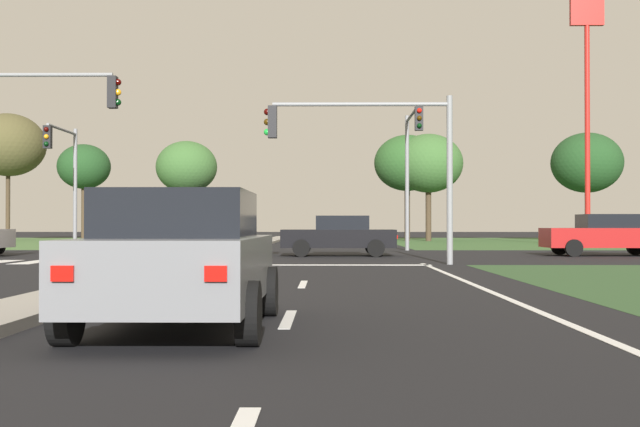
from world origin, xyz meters
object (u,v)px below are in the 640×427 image
Objects in this scene: treeline_third at (187,167)px; car_grey_fourth at (181,259)px; car_red_second at (606,235)px; treeline_near at (8,145)px; car_maroon_fifth at (154,235)px; car_navy_sixth at (237,231)px; fastfood_pole_sign at (587,67)px; treeline_second at (84,167)px; treeline_fourth at (407,163)px; traffic_signal_near_right at (376,146)px; traffic_signal_far_left at (65,165)px; treeline_fifth at (428,164)px; car_black_third at (339,235)px; pedestrian_at_median at (248,223)px; traffic_signal_near_left at (6,127)px; traffic_signal_far_right at (411,154)px; treeline_sixth at (587,163)px.

car_grey_fourth is at bearing -80.29° from treeline_third.
treeline_near is at bearing 49.75° from car_red_second.
car_red_second reaches higher than car_maroon_fifth.
car_navy_sixth is 0.33× the size of fastfood_pole_sign.
treeline_second is at bearing -15.21° from treeline_near.
car_grey_fourth is (-12.18, -22.00, -0.01)m from car_red_second.
treeline_third is at bearing 177.75° from treeline_fourth.
treeline_near is 13.10m from treeline_third.
treeline_near is 29.17m from treeline_fourth.
treeline_third is at bearing 147.13° from fastfood_pole_sign.
treeline_fourth is at bearing -164.26° from car_navy_sixth.
traffic_signal_near_right reaches higher than car_navy_sixth.
traffic_signal_far_left is (-9.93, 26.89, 3.01)m from car_grey_fourth.
car_black_third is at bearing -103.57° from treeline_fifth.
traffic_signal_near_left is at bearing -135.53° from pedestrian_at_median.
traffic_signal_near_left is 0.77× the size of treeline_fourth.
traffic_signal_near_right is (-9.10, -6.86, 2.72)m from car_red_second.
traffic_signal_near_left is (-10.03, -6.66, 3.33)m from car_black_third.
traffic_signal_near_right reaches higher than pedestrian_at_median.
car_navy_sixth is 7.41m from treeline_third.
treeline_near reaches higher than traffic_signal_near_right.
treeline_third is (-11.84, 36.03, 1.86)m from traffic_signal_near_right.
car_maroon_fifth is (-17.29, 0.75, -0.03)m from car_red_second.
pedestrian_at_median is at bearing 98.21° from car_navy_sixth.
car_red_second is 11.72m from traffic_signal_near_right.
treeline_third is (12.99, 0.45, -1.61)m from treeline_near.
traffic_signal_far_left is 24.36m from treeline_third.
treeline_fourth is (2.13, 24.04, 1.37)m from traffic_signal_far_right.
treeline_fifth reaches higher than traffic_signal_far_right.
car_red_second is at bearing 123.63° from car_navy_sixth.
treeline_fifth is (-3.34, 27.82, 4.74)m from car_red_second.
car_grey_fourth is at bearing -62.29° from traffic_signal_near_left.
treeline_second is (-15.69, 49.07, 4.46)m from car_grey_fourth.
treeline_second reaches higher than pedestrian_at_median.
fastfood_pole_sign is at bearing -58.70° from car_maroon_fifth.
treeline_sixth is (28.43, -2.93, 0.08)m from treeline_third.
fastfood_pole_sign is at bearing -107.26° from treeline_sixth.
traffic_signal_near_right is at bearing -61.04° from treeline_second.
treeline_second is (-18.78, 33.93, 1.73)m from traffic_signal_near_right.
car_maroon_fifth is 8.77m from traffic_signal_near_left.
car_red_second is 39.11m from treeline_second.
pedestrian_at_median is at bearing -117.32° from treeline_fourth.
fastfood_pole_sign is at bearing 149.79° from car_navy_sixth.
car_maroon_fifth is (-7.19, 0.94, 0.00)m from car_black_third.
traffic_signal_near_right is 43.52m from treeline_near.
traffic_signal_far_left is 0.41× the size of fastfood_pole_sign.
fastfood_pole_sign reaches higher than treeline_sixth.
traffic_signal_near_right is 0.73× the size of treeline_fourth.
car_red_second is at bearing -80.47° from treeline_fourth.
traffic_signal_far_left is at bearing -161.65° from fastfood_pole_sign.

